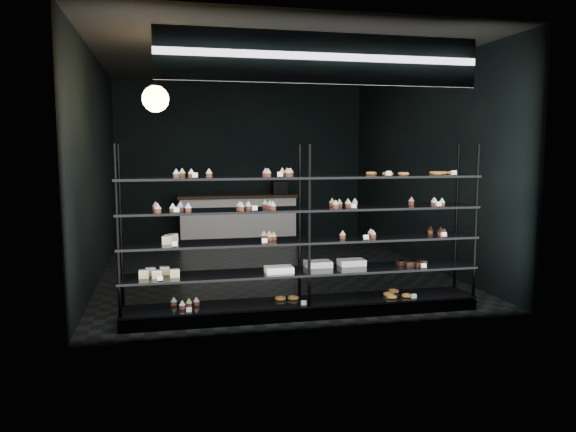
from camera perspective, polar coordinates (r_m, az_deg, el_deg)
The scene contains 5 objects.
room at distance 8.56m, azimuth -1.92°, elevation 5.06°, with size 5.01×6.01×3.20m.
display_shelf at distance 6.26m, azimuth 1.47°, elevation -4.49°, with size 4.00×0.50×1.91m.
signage at distance 5.78m, azimuth 3.59°, elevation 15.70°, with size 3.30×0.05×0.50m.
pendant_lamp at distance 6.97m, azimuth -13.32°, elevation 11.51°, with size 0.31×0.31×0.89m.
service_counter at distance 11.08m, azimuth -5.09°, elevation -0.27°, with size 2.32×0.65×1.23m.
Camera 1 is at (-1.57, -8.41, 1.85)m, focal length 35.00 mm.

